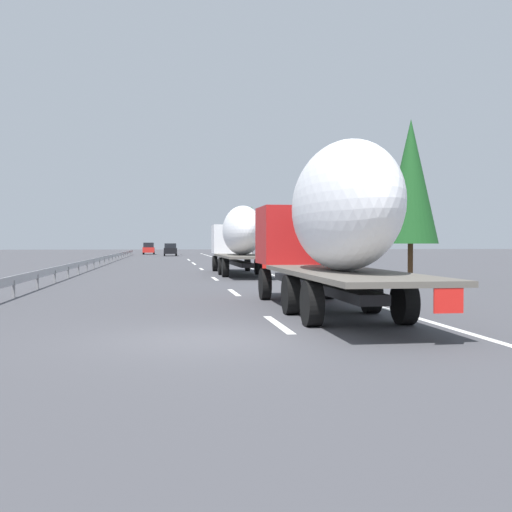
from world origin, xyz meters
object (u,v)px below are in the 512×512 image
object	(u,v)px
truck_lead	(239,236)
road_sign	(257,238)
truck_trailing	(331,221)
car_black_suv	(170,250)
car_red_compact	(149,249)

from	to	relation	value
truck_lead	road_sign	bearing A→B (deg)	-12.46
truck_lead	truck_trailing	xyz separation A→B (m)	(-20.83, 0.00, 0.18)
car_black_suv	road_sign	bearing A→B (deg)	-170.51
truck_trailing	road_sign	xyz separation A→B (m)	(34.86, -3.10, -0.17)
truck_lead	car_red_compact	world-z (taller)	truck_lead
car_black_suv	road_sign	xyz separation A→B (m)	(-40.44, -6.76, 1.40)
car_red_compact	car_black_suv	size ratio (longest dim) A/B	0.99
car_red_compact	car_black_suv	xyz separation A→B (m)	(-13.08, -3.43, -0.04)
road_sign	car_black_suv	bearing A→B (deg)	9.49
truck_lead	car_red_compact	bearing A→B (deg)	6.00
road_sign	truck_trailing	bearing A→B (deg)	174.92
car_black_suv	road_sign	size ratio (longest dim) A/B	1.23
truck_lead	truck_trailing	distance (m)	20.83
car_red_compact	car_black_suv	distance (m)	13.52
truck_lead	road_sign	size ratio (longest dim) A/B	4.02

